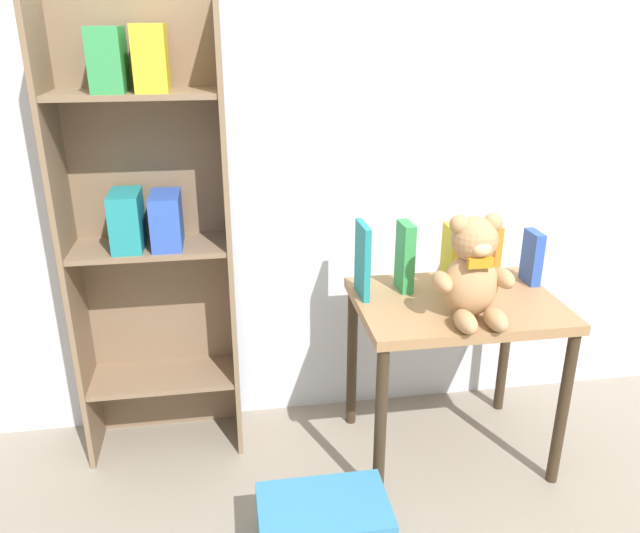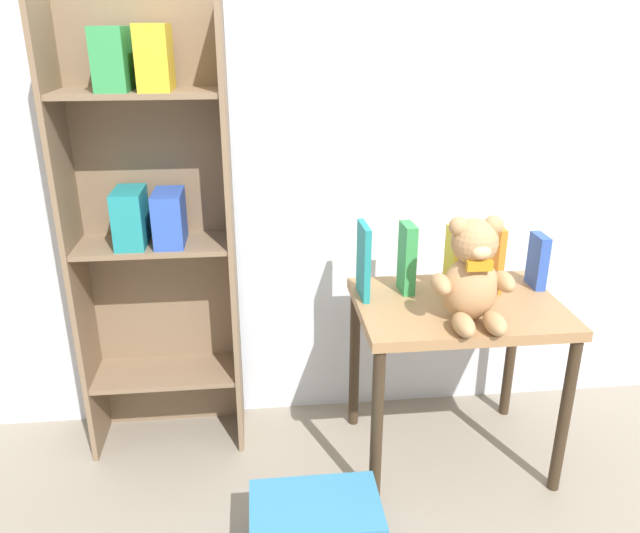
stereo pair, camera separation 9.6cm
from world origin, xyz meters
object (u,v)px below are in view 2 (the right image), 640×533
Objects in this scene: teddy_bear at (473,275)px; bookshelf_side at (152,215)px; book_standing_green at (407,258)px; book_standing_orange at (496,258)px; display_table at (457,326)px; storage_bin at (316,530)px; book_standing_yellow at (453,261)px; book_standing_teal at (364,261)px; book_standing_blue at (538,261)px.

bookshelf_side is at bearing 159.47° from teddy_bear.
book_standing_green is 0.32m from book_standing_orange.
display_table reaches higher than storage_bin.
book_standing_yellow reaches higher than display_table.
bookshelf_side is 1.17m from storage_bin.
book_standing_teal is at bearing -175.70° from book_standing_orange.
book_standing_blue is (1.36, -0.14, -0.17)m from bookshelf_side.
bookshelf_side reaches higher than teddy_bear.
storage_bin is (-0.53, -0.30, -0.68)m from teddy_bear.
book_standing_teal is 0.48m from book_standing_orange.
storage_bin is (-0.86, -0.55, -0.62)m from book_standing_blue.
bookshelf_side reaches higher than book_standing_orange.
book_standing_orange is at bearing 37.96° from storage_bin.
book_standing_orange is (0.16, 0.11, 0.21)m from display_table.
book_standing_yellow is (0.01, 0.23, -0.04)m from teddy_bear.
display_table is 0.28m from book_standing_orange.
book_standing_teal is 0.87m from storage_bin.
bookshelf_side is at bearing 172.86° from book_standing_yellow.
book_standing_blue is (0.16, 0.00, -0.02)m from book_standing_orange.
book_standing_yellow is 0.60× the size of storage_bin.
bookshelf_side is 1.10m from teddy_bear.
bookshelf_side reaches higher than book_standing_teal.
book_standing_blue is at bearing 36.46° from teddy_bear.
storage_bin is at bearing -139.58° from book_standing_orange.
book_standing_teal is 0.32m from book_standing_yellow.
book_standing_teal is 0.16m from book_standing_green.
book_standing_teal reaches higher than book_standing_green.
book_standing_orange is at bearing 4.14° from book_standing_yellow.
book_standing_teal reaches higher than book_standing_yellow.
book_standing_teal is 0.67× the size of storage_bin.
book_standing_blue is at bearing 32.53° from storage_bin.
book_standing_orange is at bearing -4.46° from book_standing_green.
teddy_bear reaches higher than book_standing_teal.
book_standing_green is 0.48m from book_standing_blue.
book_standing_green is (-0.15, 0.25, -0.03)m from teddy_bear.
book_standing_yellow reaches higher than book_standing_blue.
book_standing_yellow is 1.19× the size of book_standing_blue.
storage_bin is (-0.54, -0.54, -0.64)m from book_standing_yellow.
book_standing_yellow is 1.00m from storage_bin.
book_standing_orange reaches higher than book_standing_blue.
bookshelf_side is at bearing 174.09° from book_standing_blue.
display_table is at bearing -13.50° from bookshelf_side.
book_standing_yellow is at bearing 44.86° from storage_bin.
book_standing_teal is at bearing -178.39° from book_standing_blue.
storage_bin is (-0.38, -0.56, -0.65)m from book_standing_green.
teddy_bear is at bearing -94.68° from display_table.
book_standing_blue is at bearing -0.07° from book_standing_teal.
storage_bin is at bearing -147.43° from book_standing_blue.
book_standing_yellow is at bearing -0.37° from book_standing_teal.
book_standing_teal is 1.12× the size of book_standing_yellow.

